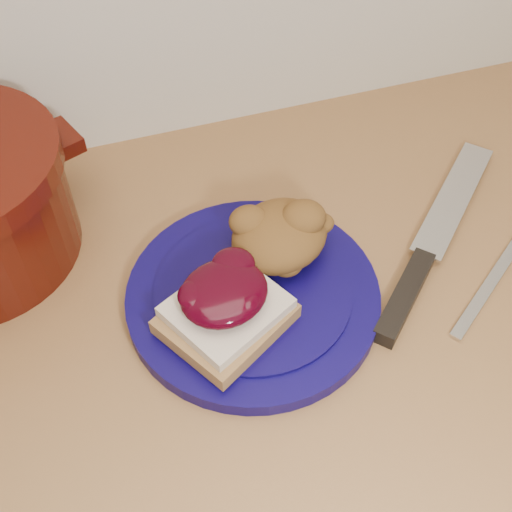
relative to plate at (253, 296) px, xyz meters
name	(u,v)px	position (x,y,z in m)	size (l,w,h in m)	color
base_cabinet	(242,466)	(-0.02, 0.01, -0.48)	(4.00, 0.60, 0.86)	beige
plate	(253,296)	(0.00, 0.00, 0.00)	(0.27, 0.27, 0.02)	#0A0443
sandwich	(225,307)	(-0.04, -0.03, 0.04)	(0.15, 0.15, 0.06)	olive
stuffing_mound	(279,236)	(0.04, 0.04, 0.04)	(0.11, 0.10, 0.06)	brown
chef_knife	(419,267)	(0.19, -0.02, 0.00)	(0.27, 0.26, 0.02)	black
butter_knife	(489,286)	(0.25, -0.06, -0.01)	(0.17, 0.01, 0.00)	silver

